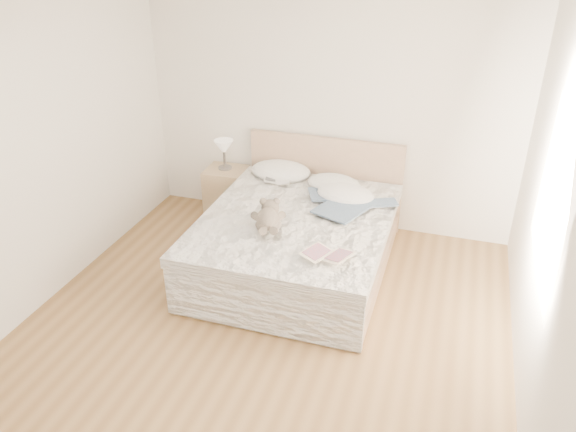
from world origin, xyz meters
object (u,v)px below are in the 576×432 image
(childrens_book, at_px, (327,255))
(bed, at_px, (299,239))
(table_lamp, at_px, (224,148))
(photo_book, at_px, (277,180))
(teddy_bear, at_px, (268,226))
(nightstand, at_px, (227,192))

(childrens_book, bearing_deg, bed, 146.61)
(table_lamp, bearing_deg, bed, -36.86)
(table_lamp, relative_size, photo_book, 1.17)
(table_lamp, xyz_separation_m, teddy_bear, (0.97, -1.28, -0.15))
(nightstand, bearing_deg, bed, -36.59)
(bed, bearing_deg, childrens_book, -57.20)
(childrens_book, bearing_deg, teddy_bear, 179.57)
(nightstand, height_order, photo_book, photo_book)
(nightstand, relative_size, photo_book, 1.94)
(photo_book, height_order, childrens_book, childrens_book)
(bed, relative_size, nightstand, 3.83)
(nightstand, distance_m, table_lamp, 0.52)
(nightstand, distance_m, teddy_bear, 1.62)
(nightstand, relative_size, childrens_book, 1.48)
(nightstand, relative_size, teddy_bear, 1.46)
(bed, distance_m, photo_book, 0.78)
(teddy_bear, bearing_deg, photo_book, 84.60)
(nightstand, height_order, childrens_book, childrens_book)
(childrens_book, bearing_deg, photo_book, 147.88)
(childrens_book, bearing_deg, nightstand, 159.41)
(table_lamp, relative_size, teddy_bear, 0.88)
(nightstand, distance_m, photo_book, 0.82)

